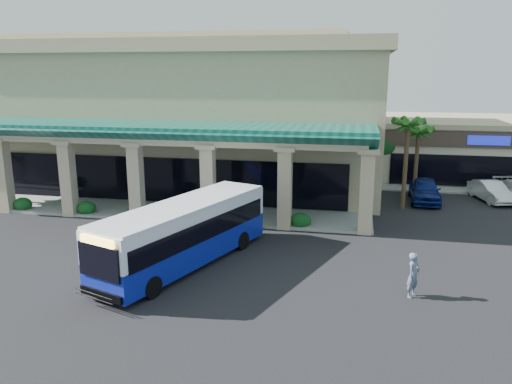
% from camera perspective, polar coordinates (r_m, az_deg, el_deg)
% --- Properties ---
extents(ground, '(110.00, 110.00, 0.00)m').
position_cam_1_polar(ground, '(24.22, -2.10, -7.61)').
color(ground, black).
extents(main_building, '(30.80, 14.80, 11.35)m').
position_cam_1_polar(main_building, '(40.36, -7.96, 9.03)').
color(main_building, tan).
rests_on(main_building, ground).
extents(arcade, '(30.00, 6.20, 5.70)m').
position_cam_1_polar(arcade, '(32.25, -13.20, 2.65)').
color(arcade, '#0C4C41').
rests_on(arcade, ground).
extents(strip_mall, '(22.50, 12.50, 4.90)m').
position_cam_1_polar(strip_mall, '(48.06, 26.74, 4.55)').
color(strip_mall, beige).
rests_on(strip_mall, ground).
extents(palm_0, '(2.40, 2.40, 6.60)m').
position_cam_1_polar(palm_0, '(33.54, 16.75, 3.62)').
color(palm_0, '#215E19').
rests_on(palm_0, ground).
extents(palm_1, '(2.40, 2.40, 5.80)m').
position_cam_1_polar(palm_1, '(36.65, 17.88, 3.70)').
color(palm_1, '#215E19').
rests_on(palm_1, ground).
extents(broadleaf_tree, '(2.60, 2.60, 4.81)m').
position_cam_1_polar(broadleaf_tree, '(41.49, 14.37, 4.31)').
color(broadleaf_tree, '#0E4014').
rests_on(broadleaf_tree, ground).
extents(transit_bus, '(5.89, 10.79, 2.95)m').
position_cam_1_polar(transit_bus, '(23.21, -8.10, -4.81)').
color(transit_bus, '#101F9D').
rests_on(transit_bus, ground).
extents(pedestrian, '(0.73, 0.80, 1.83)m').
position_cam_1_polar(pedestrian, '(20.93, 17.55, -9.04)').
color(pedestrian, slate).
rests_on(pedestrian, ground).
extents(car_silver, '(2.13, 4.93, 1.66)m').
position_cam_1_polar(car_silver, '(36.36, 18.71, 0.23)').
color(car_silver, navy).
rests_on(car_silver, ground).
extents(car_white, '(2.53, 4.48, 1.40)m').
position_cam_1_polar(car_white, '(38.29, 25.25, 0.09)').
color(car_white, silver).
rests_on(car_white, ground).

